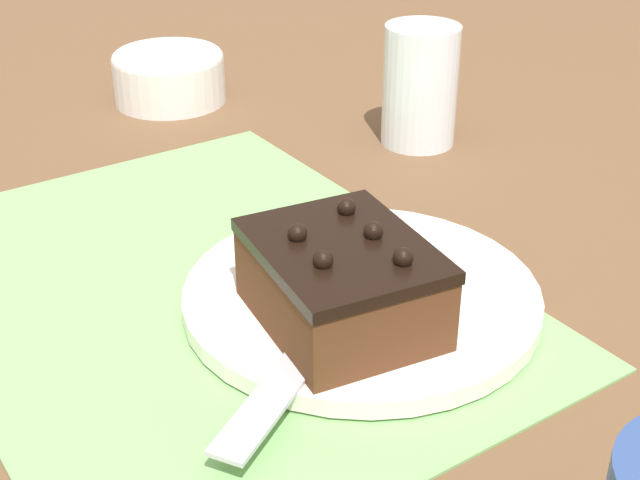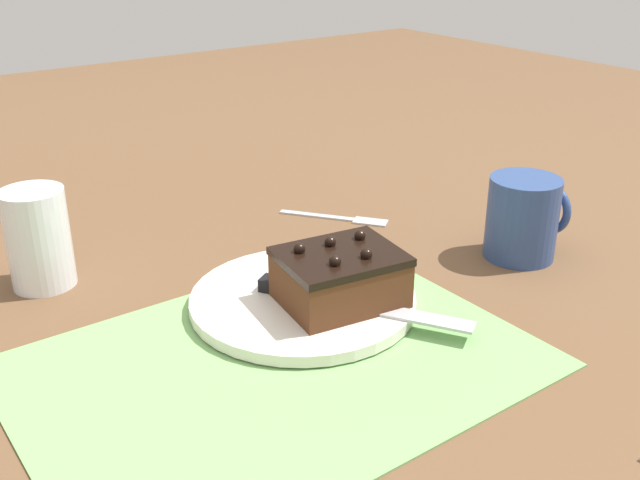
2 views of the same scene
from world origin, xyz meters
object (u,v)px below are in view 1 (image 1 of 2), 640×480
cake_plate (361,296)px  drinking_glass (420,86)px  small_bowl (169,75)px  chocolate_cake (342,282)px  serving_knife (342,302)px

cake_plate → drinking_glass: bearing=133.0°
drinking_glass → small_bowl: (-0.23, -0.14, -0.03)m
chocolate_cake → drinking_glass: drinking_glass is taller
cake_plate → serving_knife: 0.03m
cake_plate → drinking_glass: size_ratio=2.12×
serving_knife → small_bowl: small_bowl is taller
serving_knife → small_bowl: bearing=-43.8°
cake_plate → serving_knife: size_ratio=1.16×
cake_plate → drinking_glass: (-0.20, 0.22, 0.05)m
small_bowl → chocolate_cake: bearing=-12.9°
chocolate_cake → small_bowl: size_ratio=1.14×
cake_plate → small_bowl: size_ratio=2.04×
small_bowl → serving_knife: bearing=-12.2°
chocolate_cake → small_bowl: bearing=167.1°
drinking_glass → small_bowl: size_ratio=0.96×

